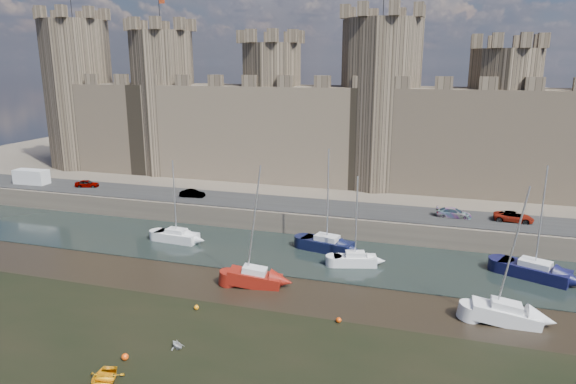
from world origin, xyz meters
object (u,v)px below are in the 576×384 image
car_3 (514,217)px  sailboat_0 (177,236)px  car_0 (87,184)px  van (31,177)px  sailboat_5 (505,313)px  sailboat_4 (255,277)px  car_1 (192,194)px  sailboat_2 (355,259)px  car_2 (453,213)px  sailboat_3 (534,270)px  sailboat_1 (327,244)px  dinghy_0 (103,381)px

car_3 → sailboat_0: size_ratio=0.45×
car_0 → van: 9.03m
car_0 → car_3: 56.20m
car_3 → sailboat_5: bearing=176.2°
sailboat_4 → car_1: bearing=121.5°
van → sailboat_2: bearing=-14.8°
car_0 → car_2: size_ratio=0.83×
van → sailboat_2: 50.81m
van → sailboat_5: size_ratio=0.45×
car_1 → car_3: size_ratio=0.77×
sailboat_3 → sailboat_5: 10.51m
car_3 → sailboat_5: 20.13m
car_2 → sailboat_0: (-29.83, -10.51, -2.32)m
sailboat_1 → sailboat_2: size_ratio=1.22×
sailboat_0 → sailboat_2: sailboat_0 is taller
sailboat_1 → sailboat_5: bearing=-20.7°
sailboat_2 → sailboat_5: size_ratio=0.82×
car_0 → sailboat_4: 37.81m
sailboat_1 → sailboat_2: bearing=-28.6°
sailboat_1 → sailboat_4: (-4.31, -10.47, -0.05)m
sailboat_0 → sailboat_5: (33.77, -9.11, 0.04)m
sailboat_1 → car_3: bearing=37.2°
car_1 → sailboat_0: 10.54m
car_2 → sailboat_0: size_ratio=0.42×
van → sailboat_3: 66.86m
car_2 → sailboat_0: 31.71m
sailboat_0 → sailboat_2: bearing=0.7°
sailboat_0 → sailboat_3: (37.22, 0.82, 0.08)m
sailboat_0 → sailboat_4: bearing=-29.8°
car_2 → sailboat_1: size_ratio=0.35×
car_2 → car_3: size_ratio=0.93×
car_1 → sailboat_0: bearing=-169.3°
car_1 → sailboat_5: size_ratio=0.29×
car_0 → car_1: size_ratio=0.99×
van → sailboat_1: (45.94, -7.76, -2.73)m
sailboat_4 → sailboat_5: 21.13m
car_1 → dinghy_0: car_1 is taller
sailboat_0 → van: bearing=165.2°
car_2 → sailboat_4: (-17.18, -18.94, -2.26)m
sailboat_3 → sailboat_4: size_ratio=0.96×
car_1 → sailboat_2: sailboat_2 is taller
car_2 → sailboat_1: sailboat_1 is taller
sailboat_4 → sailboat_5: bearing=-10.9°
car_1 → sailboat_2: bearing=-121.4°
car_2 → van: 58.81m
sailboat_3 → dinghy_0: bearing=-114.7°
car_3 → sailboat_0: 37.85m
sailboat_2 → dinghy_0: (-11.73, -24.10, -0.44)m
car_1 → sailboat_0: size_ratio=0.35×
van → car_3: bearing=-1.6°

